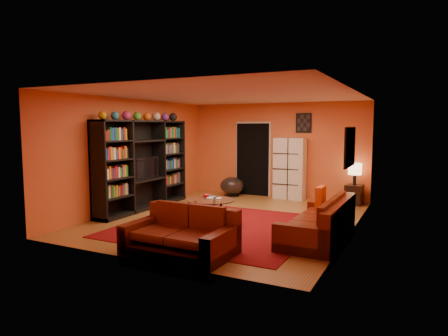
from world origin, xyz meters
The scene contains 20 objects.
floor centered at (0.00, 0.00, 0.00)m, with size 6.00×6.00×0.00m, color brown.
ceiling centered at (0.00, 0.00, 2.60)m, with size 6.00×6.00×0.00m, color white.
wall_back centered at (0.00, 3.00, 1.30)m, with size 6.00×6.00×0.00m, color #D15C2E.
wall_front centered at (0.00, -3.00, 1.30)m, with size 6.00×6.00×0.00m, color #D15C2E.
wall_left centered at (-2.50, 0.00, 1.30)m, with size 6.00×6.00×0.00m, color #D15C2E.
wall_right centered at (2.50, 0.00, 1.30)m, with size 6.00×6.00×0.00m, color #D15C2E.
rug centered at (0.10, -0.70, 0.01)m, with size 3.60×3.60×0.01m, color #56090E.
doorway centered at (-0.70, 2.96, 1.02)m, with size 0.95×0.10×2.04m, color black.
wall_art_right centered at (2.48, -0.30, 1.60)m, with size 0.03×1.00×0.70m, color black.
wall_art_back centered at (0.75, 2.98, 2.05)m, with size 0.42×0.03×0.52m, color black.
entertainment_unit centered at (-2.27, 0.00, 1.05)m, with size 0.45×3.00×2.10m, color black.
tv centered at (-2.23, -0.08, 0.98)m, with size 0.12×0.91×0.52m, color black.
sofa centered at (2.14, -0.72, 0.28)m, with size 0.93×2.20×0.85m.
loveseat centered at (0.35, -2.41, 0.28)m, with size 1.66×1.02×0.85m.
throw_pillow centered at (1.95, -0.13, 0.63)m, with size 0.12×0.42×0.42m, color #ED561A.
coffee_table centered at (-0.15, -0.59, 0.44)m, with size 0.97×0.97×0.48m.
storage_cabinet centered at (0.44, 2.80, 0.82)m, with size 0.82×0.37×1.65m, color silver.
bowl_chair centered at (-1.14, 2.50, 0.29)m, with size 0.66×0.66×0.54m.
side_table centered at (2.14, 2.75, 0.25)m, with size 0.40×0.40×0.50m, color black.
table_lamp centered at (2.14, 2.75, 0.89)m, with size 0.33×0.33×0.54m.
Camera 1 is at (3.62, -7.54, 1.96)m, focal length 32.00 mm.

